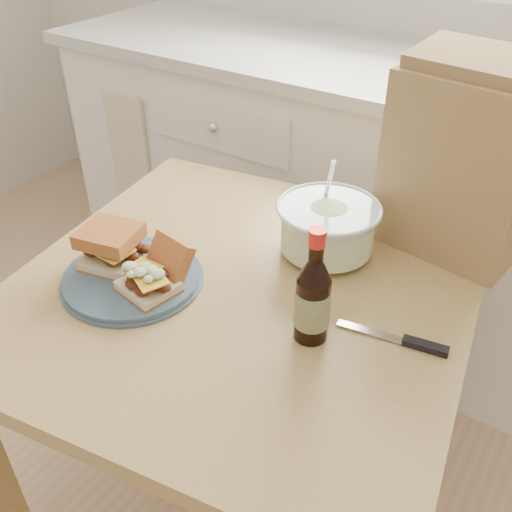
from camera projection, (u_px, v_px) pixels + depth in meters
The scene contains 9 objects.
cabinet_run at pixel (389, 206), 1.94m from camera, with size 2.50×0.64×0.94m.
dining_table at pixel (242, 325), 1.21m from camera, with size 1.02×1.02×0.74m.
plate at pixel (132, 278), 1.15m from camera, with size 0.28×0.28×0.02m, color #3F5466.
sandwich_left at pixel (111, 246), 1.15m from camera, with size 0.13×0.12×0.08m.
sandwich_right at pixel (155, 273), 1.10m from camera, with size 0.12×0.16×0.09m.
coleslaw_bowl at pixel (327, 230), 1.21m from camera, with size 0.22×0.22×0.22m.
beer_bottle at pixel (313, 299), 0.98m from camera, with size 0.06×0.06×0.23m.
knife at pixel (411, 342), 1.00m from camera, with size 0.20×0.05×0.01m.
paper_bag at pixel (463, 166), 1.16m from camera, with size 0.29×0.19×0.38m, color #98764A.
Camera 1 is at (0.56, 0.05, 1.45)m, focal length 40.00 mm.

